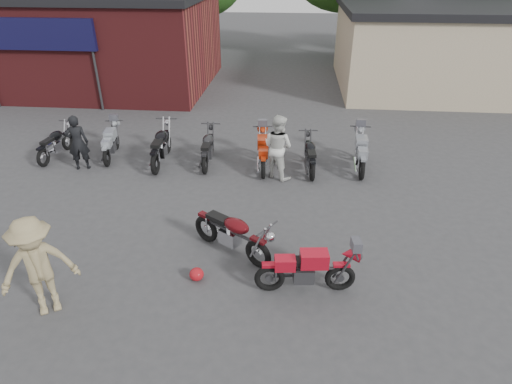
# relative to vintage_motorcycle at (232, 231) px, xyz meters

# --- Properties ---
(ground) EXTENTS (90.00, 90.00, 0.00)m
(ground) POSITION_rel_vintage_motorcycle_xyz_m (-0.12, -0.60, -0.59)
(ground) COLOR #38383B
(brick_building) EXTENTS (12.00, 8.00, 4.00)m
(brick_building) POSITION_rel_vintage_motorcycle_xyz_m (-9.12, 13.40, 1.41)
(brick_building) COLOR maroon
(brick_building) RESTS_ON ground
(stucco_building) EXTENTS (10.00, 8.00, 3.50)m
(stucco_building) POSITION_rel_vintage_motorcycle_xyz_m (8.38, 14.40, 1.16)
(stucco_building) COLOR tan
(stucco_building) RESTS_ON ground
(vintage_motorcycle) EXTENTS (2.08, 1.68, 1.18)m
(vintage_motorcycle) POSITION_rel_vintage_motorcycle_xyz_m (0.00, 0.00, 0.00)
(vintage_motorcycle) COLOR #510A0F
(vintage_motorcycle) RESTS_ON ground
(sportbike) EXTENTS (1.92, 0.81, 1.08)m
(sportbike) POSITION_rel_vintage_motorcycle_xyz_m (1.58, -1.01, -0.05)
(sportbike) COLOR #B70F21
(sportbike) RESTS_ON ground
(helmet) EXTENTS (0.35, 0.35, 0.27)m
(helmet) POSITION_rel_vintage_motorcycle_xyz_m (-0.60, -0.91, -0.46)
(helmet) COLOR #A51119
(helmet) RESTS_ON ground
(person_dark) EXTENTS (0.71, 0.57, 1.68)m
(person_dark) POSITION_rel_vintage_motorcycle_xyz_m (-5.16, 3.81, 0.25)
(person_dark) COLOR black
(person_dark) RESTS_ON ground
(person_light) EXTENTS (1.15, 1.10, 1.87)m
(person_light) POSITION_rel_vintage_motorcycle_xyz_m (0.78, 3.82, 0.34)
(person_light) COLOR silver
(person_light) RESTS_ON ground
(person_tan) EXTENTS (1.46, 1.29, 1.97)m
(person_tan) POSITION_rel_vintage_motorcycle_xyz_m (-3.11, -1.97, 0.39)
(person_tan) COLOR #97865D
(person_tan) RESTS_ON ground
(row_bike_0) EXTENTS (0.77, 1.87, 1.06)m
(row_bike_0) POSITION_rel_vintage_motorcycle_xyz_m (-6.32, 4.54, -0.06)
(row_bike_0) COLOR black
(row_bike_0) RESTS_ON ground
(row_bike_1) EXTENTS (0.89, 1.89, 1.06)m
(row_bike_1) POSITION_rel_vintage_motorcycle_xyz_m (-4.57, 4.72, -0.06)
(row_bike_1) COLOR #9A9FA8
(row_bike_1) RESTS_ON ground
(row_bike_2) EXTENTS (0.81, 2.18, 1.25)m
(row_bike_2) POSITION_rel_vintage_motorcycle_xyz_m (-2.85, 4.45, 0.03)
(row_bike_2) COLOR black
(row_bike_2) RESTS_ON ground
(row_bike_3) EXTENTS (0.74, 1.95, 1.12)m
(row_bike_3) POSITION_rel_vintage_motorcycle_xyz_m (-1.40, 4.54, -0.03)
(row_bike_3) COLOR #232326
(row_bike_3) RESTS_ON ground
(row_bike_4) EXTENTS (0.81, 1.99, 1.12)m
(row_bike_4) POSITION_rel_vintage_motorcycle_xyz_m (0.31, 4.40, -0.03)
(row_bike_4) COLOR red
(row_bike_4) RESTS_ON ground
(row_bike_5) EXTENTS (0.76, 1.89, 1.07)m
(row_bike_5) POSITION_rel_vintage_motorcycle_xyz_m (1.73, 4.35, -0.06)
(row_bike_5) COLOR black
(row_bike_5) RESTS_ON ground
(row_bike_6) EXTENTS (0.75, 2.02, 1.15)m
(row_bike_6) POSITION_rel_vintage_motorcycle_xyz_m (3.24, 4.59, -0.02)
(row_bike_6) COLOR gray
(row_bike_6) RESTS_ON ground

